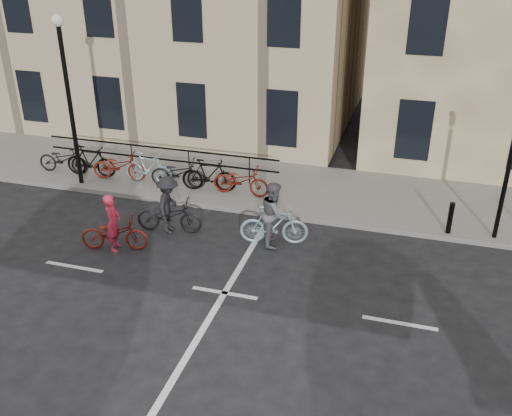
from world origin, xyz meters
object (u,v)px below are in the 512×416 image
(lamp_post, at_px, (67,81))
(cyclist_dark, at_px, (169,210))
(traffic_light, at_px, (511,157))
(cyclist_pink, at_px, (114,231))
(cyclist_grey, at_px, (274,219))

(lamp_post, bearing_deg, cyclist_dark, -26.09)
(cyclist_dark, bearing_deg, traffic_light, -85.43)
(lamp_post, xyz_separation_m, cyclist_pink, (3.06, -3.29, -2.94))
(traffic_light, height_order, cyclist_pink, traffic_light)
(traffic_light, relative_size, lamp_post, 0.74)
(lamp_post, height_order, cyclist_pink, lamp_post)
(traffic_light, xyz_separation_m, cyclist_grey, (-5.70, -1.75, -1.73))
(cyclist_dark, bearing_deg, cyclist_pink, 135.42)
(cyclist_grey, bearing_deg, cyclist_dark, 80.80)
(lamp_post, distance_m, cyclist_grey, 7.74)
(cyclist_pink, bearing_deg, traffic_light, -85.45)
(cyclist_grey, bearing_deg, lamp_post, 63.02)
(lamp_post, xyz_separation_m, cyclist_dark, (4.04, -1.98, -2.84))
(traffic_light, bearing_deg, cyclist_grey, -162.94)
(cyclist_pink, bearing_deg, cyclist_grey, -83.34)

